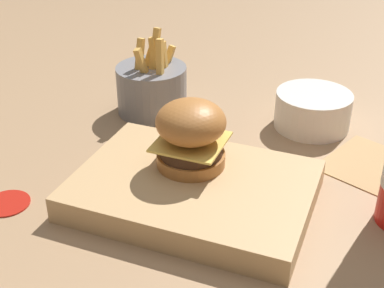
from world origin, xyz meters
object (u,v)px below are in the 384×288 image
fries_basket (152,88)px  serving_board (192,190)px  side_bowl (313,109)px  burger (191,134)px

fries_basket → serving_board: bearing=-53.9°
fries_basket → side_bowl: bearing=9.4°
serving_board → fries_basket: fries_basket is taller
serving_board → fries_basket: size_ratio=2.03×
fries_basket → side_bowl: (0.26, 0.04, -0.01)m
fries_basket → burger: bearing=-52.2°
fries_basket → side_bowl: fries_basket is taller
serving_board → burger: burger is taller
serving_board → side_bowl: 0.28m
side_bowl → serving_board: bearing=-111.7°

